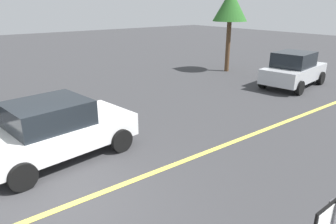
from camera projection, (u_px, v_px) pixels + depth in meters
ground_plane at (56, 210)px, 6.09m from camera, size 80.00×80.00×0.00m
lane_marking_centre at (175, 164)px, 7.81m from camera, size 28.00×0.16×0.01m
car_silver_crossing at (294, 69)px, 14.93m from camera, size 4.10×2.41×1.68m
car_white_mid_road at (55, 129)px, 7.98m from camera, size 4.08×2.47×1.55m
tree_centre_verge at (230, 6)px, 17.44m from camera, size 1.95×1.95×4.62m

